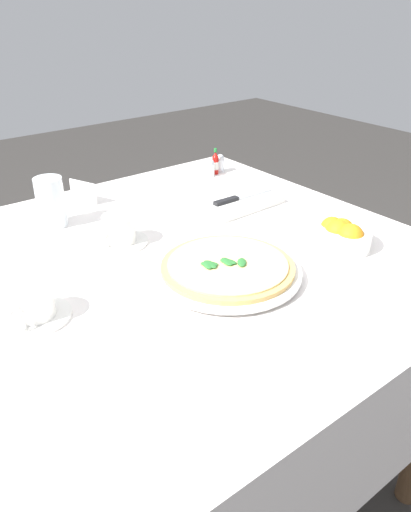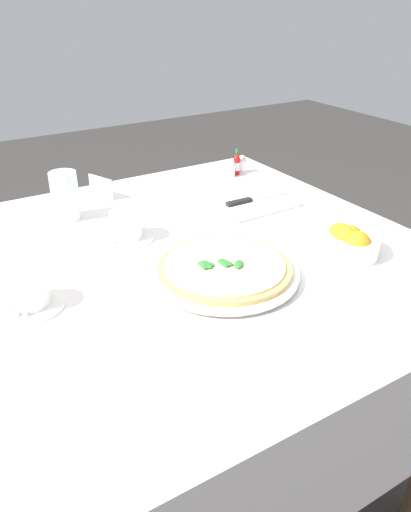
{
  "view_description": "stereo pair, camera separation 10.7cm",
  "coord_description": "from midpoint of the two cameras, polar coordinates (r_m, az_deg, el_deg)",
  "views": [
    {
      "loc": [
        -0.58,
        -0.81,
        1.26
      ],
      "look_at": [
        0.0,
        -0.07,
        0.75
      ],
      "focal_mm": 35.21,
      "sensor_mm": 36.0,
      "label": 1
    },
    {
      "loc": [
        -0.49,
        -0.87,
        1.26
      ],
      "look_at": [
        0.0,
        -0.07,
        0.75
      ],
      "focal_mm": 35.21,
      "sensor_mm": 36.0,
      "label": 2
    }
  ],
  "objects": [
    {
      "name": "ground_plane",
      "position": [
        1.61,
        0.56,
        -23.29
      ],
      "size": [
        8.0,
        8.0,
        0.0
      ],
      "primitive_type": "plane",
      "color": "#33302D"
    },
    {
      "name": "salt_shaker",
      "position": [
        1.64,
        6.07,
        10.26
      ],
      "size": [
        0.03,
        0.03,
        0.06
      ],
      "color": "white",
      "rests_on": "dining_table"
    },
    {
      "name": "pepper_shaker",
      "position": [
        1.59,
        4.87,
        9.76
      ],
      "size": [
        0.03,
        0.03,
        0.06
      ],
      "color": "white",
      "rests_on": "dining_table"
    },
    {
      "name": "coffee_cup_center_back",
      "position": [
        0.97,
        -16.58,
        -4.24
      ],
      "size": [
        0.13,
        0.13,
        0.06
      ],
      "color": "white",
      "rests_on": "dining_table"
    },
    {
      "name": "hot_sauce_bottle",
      "position": [
        1.61,
        5.49,
        10.32
      ],
      "size": [
        0.02,
        0.02,
        0.08
      ],
      "color": "#B7140F",
      "rests_on": "dining_table"
    },
    {
      "name": "dining_table",
      "position": [
        1.2,
        0.69,
        -5.35
      ],
      "size": [
        1.06,
        1.06,
        0.73
      ],
      "color": "white",
      "rests_on": "ground_plane"
    },
    {
      "name": "coffee_cup_far_left",
      "position": [
        1.18,
        -6.49,
        3.23
      ],
      "size": [
        0.13,
        0.13,
        0.07
      ],
      "color": "white",
      "rests_on": "dining_table"
    },
    {
      "name": "dinner_knife",
      "position": [
        1.37,
        7.85,
        6.41
      ],
      "size": [
        0.2,
        0.02,
        0.01
      ],
      "rotation": [
        0.0,
        0.0,
        -0.02
      ],
      "color": "silver",
      "rests_on": "napkin_folded"
    },
    {
      "name": "pizza_plate",
      "position": [
        1.03,
        5.17,
        -2.0
      ],
      "size": [
        0.3,
        0.3,
        0.02
      ],
      "color": "white",
      "rests_on": "dining_table"
    },
    {
      "name": "menu_card",
      "position": [
        1.44,
        -9.71,
        7.68
      ],
      "size": [
        0.04,
        0.08,
        0.06
      ],
      "rotation": [
        0.0,
        0.0,
        5.1
      ],
      "color": "white",
      "rests_on": "dining_table"
    },
    {
      "name": "citrus_bowl",
      "position": [
        1.17,
        18.26,
        1.44
      ],
      "size": [
        0.15,
        0.15,
        0.07
      ],
      "color": "white",
      "rests_on": "dining_table"
    },
    {
      "name": "water_glass_near_right",
      "position": [
        1.31,
        -13.37,
        6.26
      ],
      "size": [
        0.07,
        0.07,
        0.12
      ],
      "color": "white",
      "rests_on": "dining_table"
    },
    {
      "name": "napkin_folded",
      "position": [
        1.37,
        7.72,
        5.85
      ],
      "size": [
        0.22,
        0.13,
        0.02
      ],
      "rotation": [
        0.0,
        0.0,
        0.02
      ],
      "color": "white",
      "rests_on": "dining_table"
    },
    {
      "name": "pizza",
      "position": [
        1.02,
        5.18,
        -1.33
      ],
      "size": [
        0.27,
        0.27,
        0.02
      ],
      "color": "#DBAD60",
      "rests_on": "pizza_plate"
    }
  ]
}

